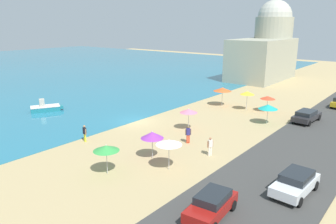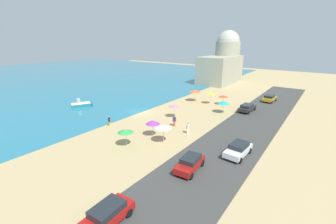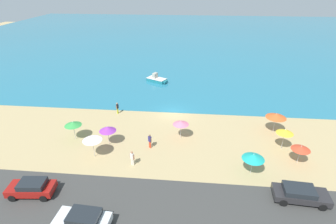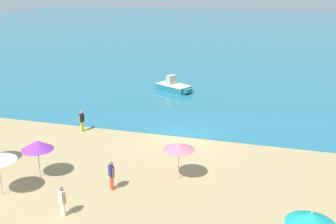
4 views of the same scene
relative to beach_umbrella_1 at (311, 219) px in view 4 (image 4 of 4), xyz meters
name	(u,v)px [view 4 (image 4 of 4)]	position (x,y,z in m)	size (l,w,h in m)	color
ground_plane	(182,137)	(-8.54, 12.15, -2.00)	(160.00, 160.00, 0.00)	tan
sea	(252,35)	(-8.54, 67.15, -1.97)	(150.00, 110.00, 0.05)	teal
beach_umbrella_1	(311,219)	(0.00, 0.00, 0.00)	(2.13, 2.13, 2.33)	#B2B2B7
beach_umbrella_6	(179,147)	(-7.15, 5.67, 0.07)	(1.87, 1.87, 2.33)	#B2B2B7
beach_umbrella_7	(37,145)	(-15.23, 3.61, 0.05)	(1.90, 1.90, 2.39)	#B2B2B7
bather_0	(111,174)	(-10.45, 3.37, -1.04)	(0.44, 0.42, 1.71)	#DF4124
bather_1	(62,199)	(-11.75, 0.17, -1.07)	(0.52, 0.36, 1.65)	white
bather_2	(82,120)	(-16.29, 11.22, -1.07)	(0.29, 0.56, 1.65)	yellow
skiff_nearshore	(174,87)	(-12.51, 24.22, -1.51)	(4.09, 3.15, 1.57)	#1E7581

